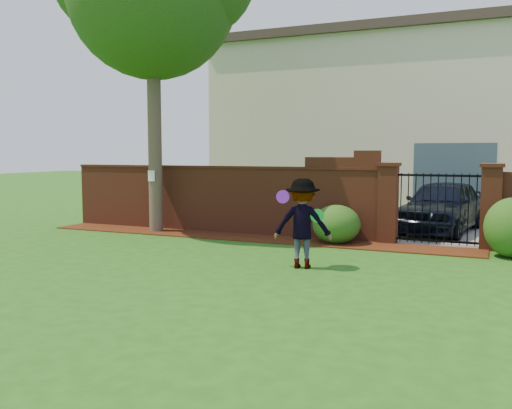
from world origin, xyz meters
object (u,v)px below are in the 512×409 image
at_px(car, 439,206).
at_px(frisbee_purple, 283,197).
at_px(frisbee_green, 317,216).
at_px(man, 302,224).

height_order(car, frisbee_purple, frisbee_purple).
height_order(frisbee_purple, frisbee_green, frisbee_purple).
height_order(man, frisbee_purple, man).
distance_m(man, frisbee_purple, 0.62).
bearing_deg(frisbee_purple, car, 69.48).
distance_m(car, frisbee_purple, 6.29).
bearing_deg(man, frisbee_purple, 25.21).
distance_m(man, frisbee_green, 0.33).
bearing_deg(frisbee_green, car, 74.09).
distance_m(car, man, 5.95).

